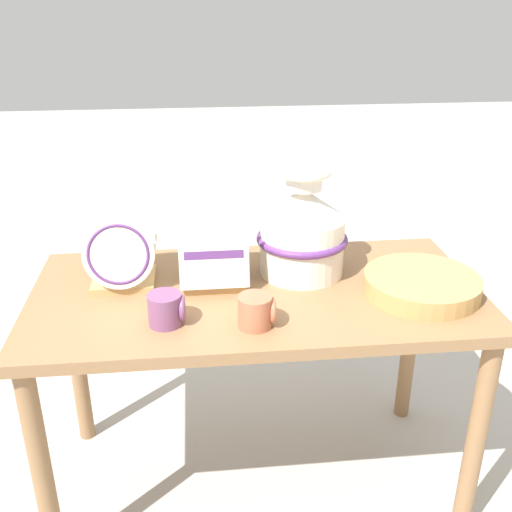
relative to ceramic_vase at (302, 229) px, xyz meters
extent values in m
plane|color=#B2ADA3|center=(-0.15, -0.11, -0.88)|extent=(14.00, 14.00, 0.00)
cube|color=olive|center=(-0.15, -0.11, -0.16)|extent=(1.32, 0.66, 0.03)
cylinder|color=olive|center=(-0.77, -0.39, -0.53)|extent=(0.06, 0.06, 0.70)
cylinder|color=olive|center=(0.46, -0.39, -0.53)|extent=(0.06, 0.06, 0.70)
cylinder|color=olive|center=(-0.77, 0.17, -0.53)|extent=(0.06, 0.06, 0.70)
cylinder|color=olive|center=(0.46, 0.17, -0.53)|extent=(0.06, 0.06, 0.70)
cylinder|color=white|center=(0.00, 0.00, -0.05)|extent=(0.26, 0.26, 0.18)
cone|color=white|center=(0.00, 0.00, 0.08)|extent=(0.26, 0.26, 0.09)
cylinder|color=white|center=(0.00, 0.00, 0.16)|extent=(0.11, 0.11, 0.05)
torus|color=white|center=(0.00, 0.00, 0.18)|extent=(0.16, 0.16, 0.02)
torus|color=#60337A|center=(0.00, 0.00, -0.03)|extent=(0.28, 0.28, 0.02)
cube|color=tan|center=(-0.55, -0.02, -0.13)|extent=(0.18, 0.16, 0.02)
cylinder|color=tan|center=(-0.61, 0.05, -0.09)|extent=(0.01, 0.01, 0.07)
cylinder|color=tan|center=(-0.48, 0.05, -0.09)|extent=(0.01, 0.01, 0.07)
cylinder|color=silver|center=(-0.55, -0.09, -0.02)|extent=(0.21, 0.05, 0.20)
torus|color=#5B3375|center=(-0.55, -0.09, -0.02)|extent=(0.18, 0.05, 0.18)
cylinder|color=silver|center=(-0.55, -0.02, -0.02)|extent=(0.21, 0.05, 0.20)
cylinder|color=silver|center=(-0.55, 0.05, -0.02)|extent=(0.21, 0.05, 0.20)
cube|color=tan|center=(-0.28, -0.05, -0.13)|extent=(0.18, 0.16, 0.02)
cylinder|color=tan|center=(-0.34, 0.02, -0.09)|extent=(0.01, 0.01, 0.07)
cylinder|color=tan|center=(-0.21, 0.02, -0.09)|extent=(0.01, 0.01, 0.07)
cube|color=silver|center=(-0.28, -0.12, -0.02)|extent=(0.20, 0.05, 0.20)
cube|color=silver|center=(-0.28, -0.07, -0.02)|extent=(0.20, 0.05, 0.20)
cube|color=silver|center=(-0.28, -0.02, -0.02)|extent=(0.20, 0.05, 0.20)
cube|color=silver|center=(-0.28, 0.03, -0.02)|extent=(0.20, 0.05, 0.20)
cube|color=#5B3375|center=(-0.28, -0.12, -0.02)|extent=(0.17, 0.01, 0.02)
cylinder|color=tan|center=(0.33, -0.18, -0.14)|extent=(0.34, 0.34, 0.01)
cylinder|color=tan|center=(0.33, -0.18, -0.13)|extent=(0.34, 0.34, 0.01)
cylinder|color=tan|center=(0.33, -0.18, -0.12)|extent=(0.34, 0.34, 0.01)
cylinder|color=tan|center=(0.33, -0.18, -0.11)|extent=(0.34, 0.34, 0.01)
cylinder|color=tan|center=(0.33, -0.18, -0.10)|extent=(0.34, 0.34, 0.01)
cylinder|color=tan|center=(0.33, -0.18, -0.10)|extent=(0.34, 0.34, 0.01)
cylinder|color=#7A4770|center=(-0.41, -0.27, -0.10)|extent=(0.09, 0.09, 0.09)
torus|color=#7A4770|center=(-0.37, -0.27, -0.10)|extent=(0.02, 0.07, 0.07)
cylinder|color=#B76647|center=(-0.18, -0.31, -0.10)|extent=(0.09, 0.09, 0.09)
torus|color=#B76647|center=(-0.13, -0.31, -0.10)|extent=(0.02, 0.07, 0.07)
camera|label=1|loc=(-0.32, -1.67, 0.68)|focal=42.00mm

